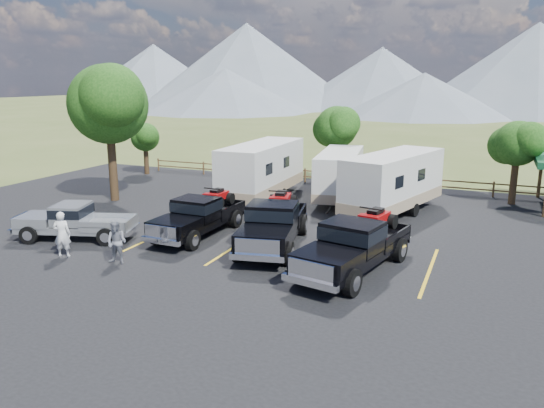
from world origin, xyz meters
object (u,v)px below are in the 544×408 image
at_px(person_a, 62,234).
at_px(person_b, 117,242).
at_px(tree_big_nw, 108,104).
at_px(rig_center, 274,223).
at_px(rig_left, 199,215).
at_px(trailer_right, 393,183).
at_px(rig_right, 355,244).
at_px(pickup_silver, 75,221).
at_px(trailer_center, 339,175).
at_px(trailer_left, 262,171).

bearing_deg(person_a, person_b, 159.73).
height_order(tree_big_nw, person_b, tree_big_nw).
bearing_deg(rig_center, rig_left, 164.38).
bearing_deg(trailer_right, rig_center, -100.21).
distance_m(rig_right, pickup_silver, 12.44).
height_order(rig_left, trailer_center, trailer_center).
xyz_separation_m(tree_big_nw, person_b, (7.30, -8.82, -4.71)).
bearing_deg(rig_right, person_b, -150.47).
relative_size(tree_big_nw, person_b, 4.65).
bearing_deg(trailer_right, rig_right, -72.55).
bearing_deg(trailer_center, tree_big_nw, -166.53).
xyz_separation_m(trailer_left, person_b, (-0.69, -12.27, -0.89)).
height_order(trailer_right, person_a, trailer_right).
bearing_deg(tree_big_nw, rig_left, -27.19).
distance_m(trailer_right, person_a, 16.24).
height_order(tree_big_nw, rig_center, tree_big_nw).
bearing_deg(trailer_left, tree_big_nw, -157.41).
distance_m(tree_big_nw, person_b, 12.38).
height_order(rig_right, trailer_center, trailer_center).
bearing_deg(trailer_center, pickup_silver, -134.69).
height_order(trailer_center, trailer_right, trailer_right).
xyz_separation_m(rig_left, trailer_center, (3.94, 9.23, 0.56)).
bearing_deg(tree_big_nw, rig_center, -20.47).
xyz_separation_m(rig_left, trailer_right, (7.40, 7.24, 0.73)).
xyz_separation_m(rig_center, person_b, (-4.74, -4.32, -0.20)).
xyz_separation_m(tree_big_nw, trailer_right, (15.68, 2.98, -3.88)).
distance_m(rig_center, person_a, 8.56).
distance_m(trailer_left, pickup_silver, 11.36).
relative_size(rig_left, trailer_right, 0.65).
relative_size(trailer_right, person_a, 4.93).
height_order(rig_left, rig_center, rig_center).
bearing_deg(person_b, trailer_right, 47.69).
xyz_separation_m(rig_right, trailer_left, (-7.96, 9.51, 0.69)).
distance_m(trailer_left, trailer_center, 4.51).
height_order(tree_big_nw, pickup_silver, tree_big_nw).
bearing_deg(rig_center, person_a, -159.98).
xyz_separation_m(rig_left, trailer_left, (-0.29, 7.70, 0.78)).
distance_m(tree_big_nw, pickup_silver, 9.13).
relative_size(rig_left, person_a, 3.19).
bearing_deg(tree_big_nw, trailer_left, 23.37).
height_order(trailer_left, trailer_center, trailer_left).
bearing_deg(rig_center, trailer_right, 52.12).
height_order(tree_big_nw, trailer_left, tree_big_nw).
bearing_deg(trailer_right, trailer_left, -167.74).
bearing_deg(trailer_left, trailer_center, 19.09).
relative_size(rig_center, trailer_right, 0.74).
distance_m(trailer_right, pickup_silver, 15.71).
xyz_separation_m(rig_right, pickup_silver, (-12.40, -0.91, -0.20)).
distance_m(rig_right, trailer_left, 12.42).
height_order(trailer_left, person_b, trailer_left).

